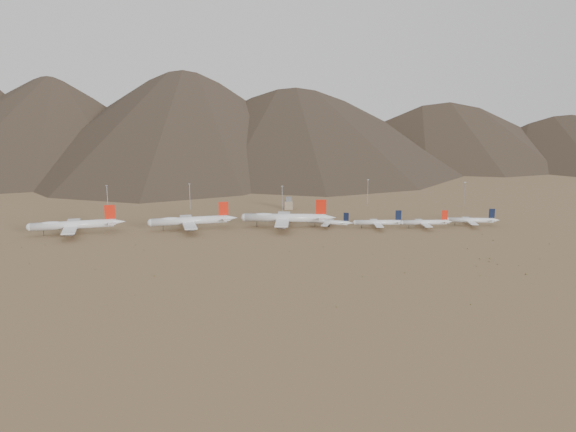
{
  "coord_description": "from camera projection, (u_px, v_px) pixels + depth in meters",
  "views": [
    {
      "loc": [
        -9.56,
        -424.92,
        104.47
      ],
      "look_at": [
        23.07,
        30.0,
        11.38
      ],
      "focal_mm": 35.0,
      "sensor_mm": 36.0,
      "label": 1
    }
  ],
  "objects": [
    {
      "name": "mast_far_west",
      "position": [
        107.0,
        197.0,
        541.45
      ],
      "size": [
        2.0,
        0.6,
        25.7
      ],
      "color": "gray",
      "rests_on": "ground"
    },
    {
      "name": "ground",
      "position": [
        261.0,
        238.0,
        436.83
      ],
      "size": [
        3000.0,
        3000.0,
        0.0
      ],
      "primitive_type": "plane",
      "color": "olive",
      "rests_on": "ground"
    },
    {
      "name": "narrowbody_a",
      "position": [
        329.0,
        222.0,
        475.74
      ],
      "size": [
        38.18,
        28.53,
        13.17
      ],
      "rotation": [
        0.0,
        0.0,
        -0.35
      ],
      "color": "silver",
      "rests_on": "ground"
    },
    {
      "name": "mast_east",
      "position": [
        368.0,
        190.0,
        582.11
      ],
      "size": [
        2.0,
        0.6,
        25.7
      ],
      "color": "gray",
      "rests_on": "ground"
    },
    {
      "name": "mast_far_east",
      "position": [
        464.0,
        193.0,
        563.87
      ],
      "size": [
        2.0,
        0.6,
        25.7
      ],
      "color": "gray",
      "rests_on": "ground"
    },
    {
      "name": "mast_west",
      "position": [
        190.0,
        195.0,
        552.36
      ],
      "size": [
        2.0,
        0.6,
        25.7
      ],
      "color": "gray",
      "rests_on": "ground"
    },
    {
      "name": "mast_centre",
      "position": [
        282.0,
        198.0,
        537.78
      ],
      "size": [
        2.0,
        0.6,
        25.7
      ],
      "color": "gray",
      "rests_on": "ground"
    },
    {
      "name": "widebody_west",
      "position": [
        73.0,
        225.0,
        449.31
      ],
      "size": [
        74.59,
        58.5,
        22.44
      ],
      "rotation": [
        0.0,
        0.0,
        0.21
      ],
      "color": "silver",
      "rests_on": "ground"
    },
    {
      "name": "widebody_east",
      "position": [
        285.0,
        218.0,
        474.29
      ],
      "size": [
        80.42,
        62.26,
        23.92
      ],
      "rotation": [
        0.0,
        0.0,
        -0.1
      ],
      "color": "silver",
      "rests_on": "ground"
    },
    {
      "name": "control_tower",
      "position": [
        288.0,
        204.0,
        555.14
      ],
      "size": [
        8.0,
        8.0,
        12.0
      ],
      "color": "gray",
      "rests_on": "ground"
    },
    {
      "name": "narrowbody_c",
      "position": [
        426.0,
        222.0,
        472.37
      ],
      "size": [
        45.06,
        32.13,
        14.87
      ],
      "rotation": [
        0.0,
        0.0,
        -0.01
      ],
      "color": "silver",
      "rests_on": "ground"
    },
    {
      "name": "widebody_centre",
      "position": [
        190.0,
        221.0,
        465.67
      ],
      "size": [
        73.78,
        57.72,
        22.13
      ],
      "rotation": [
        0.0,
        0.0,
        0.19
      ],
      "color": "silver",
      "rests_on": "ground"
    },
    {
      "name": "narrowbody_b",
      "position": [
        379.0,
        222.0,
        471.7
      ],
      "size": [
        45.7,
        32.74,
        15.07
      ],
      "rotation": [
        0.0,
        0.0,
        -0.04
      ],
      "color": "silver",
      "rests_on": "ground"
    },
    {
      "name": "desert_scrub",
      "position": [
        349.0,
        265.0,
        364.76
      ],
      "size": [
        437.39,
        178.57,
        0.91
      ],
      "color": "olive",
      "rests_on": "ground"
    },
    {
      "name": "mountain_ridge",
      "position": [
        251.0,
        81.0,
        1286.39
      ],
      "size": [
        4400.0,
        1000.0,
        300.0
      ],
      "color": "#453429",
      "rests_on": "ground"
    },
    {
      "name": "narrowbody_d",
      "position": [
        472.0,
        220.0,
        480.72
      ],
      "size": [
        45.37,
        32.92,
        15.02
      ],
      "rotation": [
        0.0,
        0.0,
        -0.13
      ],
      "color": "silver",
      "rests_on": "ground"
    }
  ]
}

